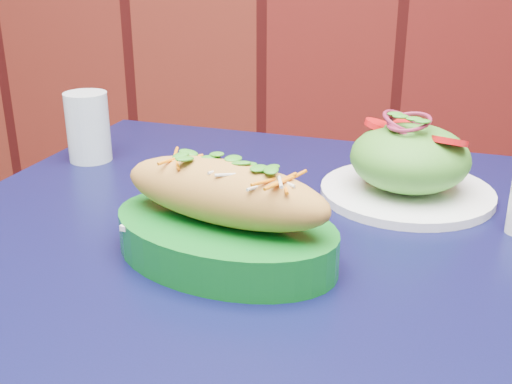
{
  "coord_description": "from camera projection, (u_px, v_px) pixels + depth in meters",
  "views": [
    {
      "loc": [
        0.15,
        1.1,
        1.08
      ],
      "look_at": [
        0.09,
        1.77,
        0.81
      ],
      "focal_mm": 45.0,
      "sensor_mm": 36.0,
      "label": 1
    }
  ],
  "objects": [
    {
      "name": "banh_mi_basket",
      "position": [
        224.0,
        218.0,
        0.69
      ],
      "size": [
        0.31,
        0.26,
        0.12
      ],
      "rotation": [
        0.0,
        0.0,
        -0.43
      ],
      "color": "#0D6A1D",
      "rests_on": "cafe_table"
    },
    {
      "name": "cafe_table",
      "position": [
        250.0,
        291.0,
        0.82
      ],
      "size": [
        0.96,
        0.96,
        0.75
      ],
      "rotation": [
        0.0,
        0.0,
        -0.23
      ],
      "color": "black",
      "rests_on": "ground"
    },
    {
      "name": "water_glass",
      "position": [
        88.0,
        127.0,
        1.01
      ],
      "size": [
        0.07,
        0.07,
        0.11
      ],
      "primitive_type": "cylinder",
      "color": "silver",
      "rests_on": "cafe_table"
    },
    {
      "name": "salad_plate",
      "position": [
        409.0,
        164.0,
        0.86
      ],
      "size": [
        0.24,
        0.24,
        0.12
      ],
      "rotation": [
        0.0,
        0.0,
        0.37
      ],
      "color": "white",
      "rests_on": "cafe_table"
    }
  ]
}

